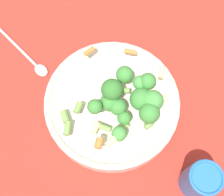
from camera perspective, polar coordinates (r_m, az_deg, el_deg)
name	(u,v)px	position (r m, az deg, el deg)	size (l,w,h in m)	color
ground_plane	(112,107)	(0.70, 0.00, -1.70)	(3.00, 3.00, 0.00)	#B72D23
bowl	(112,104)	(0.68, 0.00, -1.03)	(0.29, 0.29, 0.04)	beige
pasta_salad	(129,100)	(0.62, 3.08, -0.39)	(0.23, 0.21, 0.08)	#8CB766
cup	(200,180)	(0.64, 15.84, -14.25)	(0.07, 0.07, 0.10)	#2366B2
spoon	(31,60)	(0.77, -14.67, 6.78)	(0.11, 0.16, 0.01)	silver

